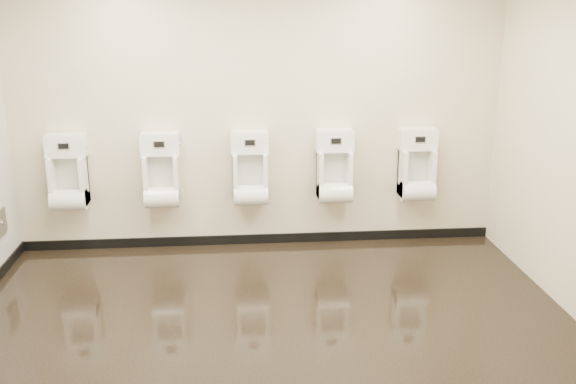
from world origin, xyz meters
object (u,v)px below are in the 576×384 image
urinal_3 (335,172)px  urinal_1 (162,176)px  urinal_0 (68,178)px  access_panel (0,223)px  urinal_4 (417,170)px  urinal_2 (250,174)px

urinal_3 → urinal_1: bearing=180.0°
urinal_0 → urinal_1: 0.92m
access_panel → urinal_4: size_ratio=0.34×
access_panel → urinal_1: bearing=15.8°
urinal_3 → urinal_0: bearing=180.0°
urinal_0 → urinal_1: (0.92, 0.00, 0.00)m
access_panel → urinal_3: (3.25, 0.42, 0.31)m
urinal_2 → urinal_4: size_ratio=1.00×
urinal_0 → urinal_3: 2.69m
urinal_1 → urinal_4: 2.64m
urinal_4 → urinal_1: bearing=180.0°
urinal_0 → urinal_2: bearing=0.0°
urinal_3 → urinal_4: 0.87m
urinal_2 → urinal_1: bearing=180.0°
urinal_2 → urinal_0: bearing=180.0°
urinal_4 → urinal_0: bearing=180.0°
urinal_1 → urinal_2: size_ratio=1.00×
urinal_0 → urinal_2: size_ratio=1.00×
urinal_1 → urinal_3: size_ratio=1.00×
urinal_2 → urinal_3: (0.87, 0.00, 0.00)m
urinal_2 → urinal_3: same height
access_panel → urinal_0: size_ratio=0.34×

